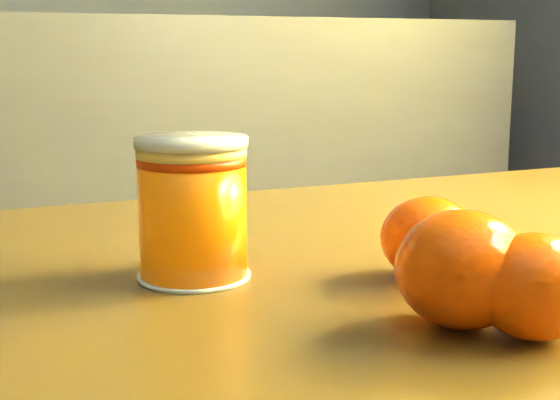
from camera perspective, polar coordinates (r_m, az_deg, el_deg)
name	(u,v)px	position (r m, az deg, el deg)	size (l,w,h in m)	color
table	(393,393)	(0.57, 8.24, -13.80)	(0.95, 0.68, 0.69)	brown
juice_glass	(193,209)	(0.51, -6.40, -0.68)	(0.07, 0.07, 0.09)	#E26404
orange_front	(462,269)	(0.43, 13.18, -4.93)	(0.07, 0.07, 0.06)	#FF5005
orange_back	(428,238)	(0.52, 10.78, -2.75)	(0.06, 0.06, 0.05)	#FF5005
orange_extra	(534,286)	(0.42, 18.06, -6.01)	(0.06, 0.06, 0.06)	#FF5005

